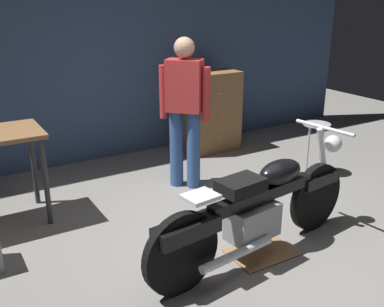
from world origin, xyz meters
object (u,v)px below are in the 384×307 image
Objects in this scene: motorcycle at (259,207)px; person_standing at (185,107)px; wooden_dresser at (210,112)px; shop_stool at (316,135)px.

motorcycle is 1.66m from person_standing.
motorcycle is 1.98× the size of wooden_dresser.
person_standing reaches higher than motorcycle.
wooden_dresser reaches higher than shop_stool.
person_standing is at bearing 75.14° from motorcycle.
motorcycle is 1.31× the size of person_standing.
person_standing is 2.61× the size of shop_stool.
wooden_dresser is (1.14, 2.51, 0.10)m from motorcycle.
shop_stool is at bearing -67.37° from wooden_dresser.
person_standing is at bearing 162.20° from shop_stool.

